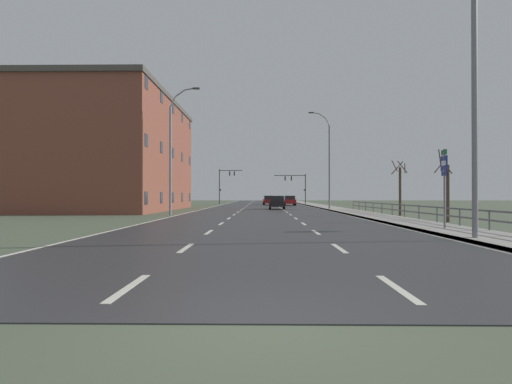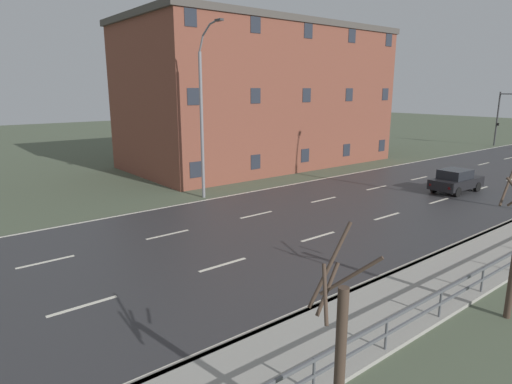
{
  "view_description": "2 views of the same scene",
  "coord_description": "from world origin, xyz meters",
  "views": [
    {
      "loc": [
        0.0,
        -5.19,
        1.63
      ],
      "look_at": [
        -0.87,
        52.24,
        2.09
      ],
      "focal_mm": 29.06,
      "sensor_mm": 36.0,
      "label": 1
    },
    {
      "loc": [
        15.69,
        14.66,
        6.77
      ],
      "look_at": [
        0.0,
        27.12,
        2.02
      ],
      "focal_mm": 30.51,
      "sensor_mm": 36.0,
      "label": 2
    }
  ],
  "objects": [
    {
      "name": "ground_plane",
      "position": [
        0.0,
        48.0,
        -0.06
      ],
      "size": [
        160.0,
        160.0,
        0.12
      ],
      "color": "#4C5642"
    },
    {
      "name": "road_asphalt_strip",
      "position": [
        0.0,
        60.0,
        0.01
      ],
      "size": [
        14.0,
        120.0,
        0.03
      ],
      "color": "#303033",
      "rests_on": "ground"
    },
    {
      "name": "sidewalk_right",
      "position": [
        8.43,
        60.0,
        0.06
      ],
      "size": [
        3.0,
        120.0,
        0.12
      ],
      "color": "gray",
      "rests_on": "ground"
    },
    {
      "name": "guardrail",
      "position": [
        9.85,
        22.29,
        0.71
      ],
      "size": [
        0.07,
        34.96,
        1.0
      ],
      "color": "#515459",
      "rests_on": "ground"
    },
    {
      "name": "street_lamp_foreground",
      "position": [
        7.44,
        9.7,
        5.09
      ],
      "size": [
        2.51,
        0.24,
        10.41
      ],
      "color": "slate",
      "rests_on": "ground"
    },
    {
      "name": "street_lamp_midground",
      "position": [
        7.45,
        41.67,
        5.44
      ],
      "size": [
        2.46,
        0.24,
        11.1
      ],
      "color": "slate",
      "rests_on": "ground"
    },
    {
      "name": "street_lamp_left_bank",
      "position": [
        -7.44,
        28.88,
        5.18
      ],
      "size": [
        2.51,
        0.24,
        10.58
      ],
      "color": "slate",
      "rests_on": "ground"
    },
    {
      "name": "highway_sign",
      "position": [
        8.39,
        13.98,
        2.41
      ],
      "size": [
        0.09,
        0.68,
        3.76
      ],
      "color": "slate",
      "rests_on": "ground"
    },
    {
      "name": "traffic_signal_right",
      "position": [
        6.37,
        70.55,
        3.86
      ],
      "size": [
        5.81,
        0.36,
        5.52
      ],
      "color": "#38383A",
      "rests_on": "ground"
    },
    {
      "name": "traffic_signal_left",
      "position": [
        -6.92,
        70.9,
        4.36
      ],
      "size": [
        4.3,
        0.36,
        6.46
      ],
      "color": "#38383A",
      "rests_on": "ground"
    },
    {
      "name": "car_far_right",
      "position": [
        4.33,
        60.7,
        0.8
      ],
      "size": [
        1.92,
        4.14,
        1.57
      ],
      "rotation": [
        0.0,
        0.0,
        0.03
      ],
      "color": "maroon",
      "rests_on": "ground"
    },
    {
      "name": "car_distant",
      "position": [
        1.71,
        42.91,
        0.8
      ],
      "size": [
        1.93,
        4.15,
        1.57
      ],
      "rotation": [
        0.0,
        0.0,
        -0.03
      ],
      "color": "black",
      "rests_on": "ground"
    },
    {
      "name": "car_near_left",
      "position": [
        1.08,
        64.24,
        0.8
      ],
      "size": [
        2.0,
        4.18,
        1.57
      ],
      "rotation": [
        0.0,
        0.0,
        0.05
      ],
      "color": "maroon",
      "rests_on": "ground"
    },
    {
      "name": "brick_building",
      "position": [
        -15.86,
        40.15,
        6.15
      ],
      "size": [
        12.29,
        23.88,
        12.29
      ],
      "color": "brown",
      "rests_on": "ground"
    },
    {
      "name": "bare_tree_near",
      "position": [
        11.22,
        20.1,
        2.01
      ],
      "size": [
        0.98,
        1.28,
        4.49
      ],
      "color": "#423328",
      "rests_on": "ground"
    },
    {
      "name": "bare_tree_mid",
      "position": [
        11.04,
        28.1,
        2.2
      ],
      "size": [
        1.08,
        1.16,
        4.47
      ],
      "color": "#423328",
      "rests_on": "ground"
    }
  ]
}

